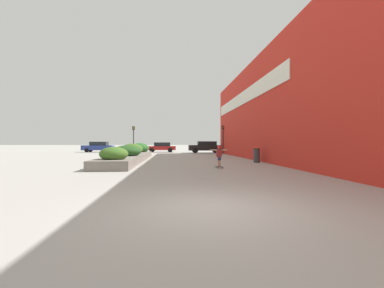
{
  "coord_description": "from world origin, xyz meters",
  "views": [
    {
      "loc": [
        -0.88,
        -5.71,
        1.46
      ],
      "look_at": [
        0.59,
        13.32,
        1.35
      ],
      "focal_mm": 24.0,
      "sensor_mm": 36.0,
      "label": 1
    }
  ],
  "objects_px": {
    "skateboard": "(219,167)",
    "car_leftmost": "(98,147)",
    "car_center_left": "(206,147)",
    "traffic_light_left": "(133,135)",
    "trash_bin": "(257,156)",
    "skateboarder": "(219,154)",
    "car_center_right": "(162,147)",
    "traffic_light_right": "(223,135)"
  },
  "relations": [
    {
      "from": "skateboard",
      "to": "car_leftmost",
      "type": "bearing_deg",
      "value": 100.97
    },
    {
      "from": "skateboard",
      "to": "car_center_left",
      "type": "distance_m",
      "value": 21.64
    },
    {
      "from": "skateboard",
      "to": "traffic_light_left",
      "type": "bearing_deg",
      "value": 94.81
    },
    {
      "from": "trash_bin",
      "to": "car_leftmost",
      "type": "xyz_separation_m",
      "value": [
        -17.27,
        21.63,
        0.3
      ]
    },
    {
      "from": "car_center_left",
      "to": "traffic_light_left",
      "type": "bearing_deg",
      "value": 109.58
    },
    {
      "from": "traffic_light_left",
      "to": "skateboarder",
      "type": "bearing_deg",
      "value": -67.52
    },
    {
      "from": "car_leftmost",
      "to": "car_center_left",
      "type": "xyz_separation_m",
      "value": [
        15.89,
        -3.78,
        0.04
      ]
    },
    {
      "from": "skateboard",
      "to": "traffic_light_left",
      "type": "distance_m",
      "value": 19.75
    },
    {
      "from": "car_leftmost",
      "to": "car_center_right",
      "type": "xyz_separation_m",
      "value": [
        9.56,
        -0.89,
        -0.03
      ]
    },
    {
      "from": "skateboard",
      "to": "car_leftmost",
      "type": "relative_size",
      "value": 0.17
    },
    {
      "from": "skateboarder",
      "to": "car_center_right",
      "type": "relative_size",
      "value": 0.28
    },
    {
      "from": "trash_bin",
      "to": "car_center_left",
      "type": "relative_size",
      "value": 0.22
    },
    {
      "from": "trash_bin",
      "to": "traffic_light_right",
      "type": "height_order",
      "value": "traffic_light_right"
    },
    {
      "from": "car_leftmost",
      "to": "trash_bin",
      "type": "bearing_deg",
      "value": -141.39
    },
    {
      "from": "skateboarder",
      "to": "car_center_left",
      "type": "bearing_deg",
      "value": 66.84
    },
    {
      "from": "trash_bin",
      "to": "skateboarder",
      "type": "bearing_deg",
      "value": -133.1
    },
    {
      "from": "skateboarder",
      "to": "car_center_right",
      "type": "bearing_deg",
      "value": 82.23
    },
    {
      "from": "traffic_light_right",
      "to": "car_center_right",
      "type": "bearing_deg",
      "value": 144.25
    },
    {
      "from": "car_center_left",
      "to": "car_center_right",
      "type": "bearing_deg",
      "value": 65.43
    },
    {
      "from": "traffic_light_left",
      "to": "traffic_light_right",
      "type": "bearing_deg",
      "value": 1.95
    },
    {
      "from": "trash_bin",
      "to": "car_center_right",
      "type": "relative_size",
      "value": 0.24
    },
    {
      "from": "car_leftmost",
      "to": "car_center_right",
      "type": "distance_m",
      "value": 9.6
    },
    {
      "from": "car_center_left",
      "to": "car_center_right",
      "type": "height_order",
      "value": "car_center_left"
    },
    {
      "from": "traffic_light_right",
      "to": "skateboard",
      "type": "bearing_deg",
      "value": -102.03
    },
    {
      "from": "car_center_right",
      "to": "traffic_light_left",
      "type": "distance_m",
      "value": 7.26
    },
    {
      "from": "skateboard",
      "to": "skateboarder",
      "type": "height_order",
      "value": "skateboarder"
    },
    {
      "from": "car_center_left",
      "to": "car_leftmost",
      "type": "bearing_deg",
      "value": 76.62
    },
    {
      "from": "car_center_right",
      "to": "car_leftmost",
      "type": "bearing_deg",
      "value": 84.7
    },
    {
      "from": "skateboard",
      "to": "car_center_left",
      "type": "bearing_deg",
      "value": 66.84
    },
    {
      "from": "car_center_right",
      "to": "car_center_left",
      "type": "bearing_deg",
      "value": -114.57
    },
    {
      "from": "traffic_light_left",
      "to": "traffic_light_right",
      "type": "height_order",
      "value": "traffic_light_right"
    },
    {
      "from": "car_leftmost",
      "to": "car_center_right",
      "type": "bearing_deg",
      "value": -95.3
    },
    {
      "from": "car_leftmost",
      "to": "traffic_light_right",
      "type": "xyz_separation_m",
      "value": [
        17.77,
        -6.79,
        1.67
      ]
    },
    {
      "from": "trash_bin",
      "to": "traffic_light_left",
      "type": "xyz_separation_m",
      "value": [
        -10.95,
        14.44,
        1.87
      ]
    },
    {
      "from": "car_center_right",
      "to": "traffic_light_left",
      "type": "height_order",
      "value": "traffic_light_left"
    },
    {
      "from": "car_center_right",
      "to": "traffic_light_right",
      "type": "relative_size",
      "value": 1.18
    },
    {
      "from": "trash_bin",
      "to": "car_center_right",
      "type": "bearing_deg",
      "value": 110.39
    },
    {
      "from": "skateboarder",
      "to": "trash_bin",
      "type": "height_order",
      "value": "skateboarder"
    },
    {
      "from": "car_center_right",
      "to": "skateboard",
      "type": "bearing_deg",
      "value": -170.1
    },
    {
      "from": "skateboard",
      "to": "car_center_right",
      "type": "xyz_separation_m",
      "value": [
        -4.26,
        24.42,
        0.71
      ]
    },
    {
      "from": "trash_bin",
      "to": "car_leftmost",
      "type": "bearing_deg",
      "value": 128.61
    },
    {
      "from": "trash_bin",
      "to": "skateboard",
      "type": "bearing_deg",
      "value": -133.1
    }
  ]
}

